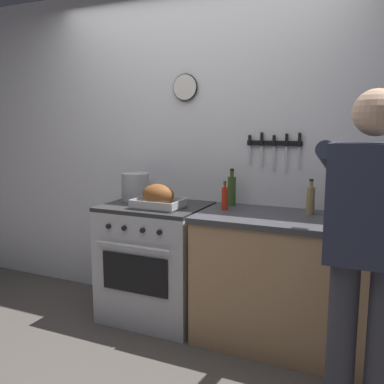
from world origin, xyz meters
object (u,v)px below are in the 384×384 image
(person_cook, at_px, (368,243))
(bottle_olive_oil, at_px, (232,190))
(cutting_board, at_px, (373,223))
(bottle_hot_sauce, at_px, (225,198))
(roasting_pan, at_px, (158,197))
(bottle_vinegar, at_px, (311,200))
(stove, at_px, (156,261))
(stock_pot, at_px, (135,187))

(person_cook, height_order, bottle_olive_oil, person_cook)
(cutting_board, relative_size, bottle_hot_sauce, 1.72)
(roasting_pan, xyz_separation_m, bottle_vinegar, (1.05, 0.24, 0.02))
(stove, bearing_deg, person_cook, -23.78)
(cutting_board, bearing_deg, stock_pot, 175.78)
(roasting_pan, distance_m, stock_pot, 0.40)
(roasting_pan, bearing_deg, bottle_olive_oil, 34.75)
(roasting_pan, bearing_deg, bottle_hot_sauce, 16.72)
(bottle_hot_sauce, bearing_deg, cutting_board, -2.69)
(stove, relative_size, roasting_pan, 2.56)
(stock_pot, bearing_deg, bottle_olive_oil, 6.58)
(person_cook, xyz_separation_m, bottle_hot_sauce, (-0.97, 0.70, 0.03))
(stove, xyz_separation_m, bottle_vinegar, (1.13, 0.13, 0.55))
(roasting_pan, distance_m, cutting_board, 1.45)
(roasting_pan, bearing_deg, stock_pot, 146.10)
(roasting_pan, relative_size, bottle_hot_sauce, 1.69)
(stove, bearing_deg, stock_pot, 154.74)
(stock_pot, distance_m, bottle_hot_sauce, 0.80)
(roasting_pan, xyz_separation_m, stock_pot, (-0.33, 0.22, 0.03))
(bottle_hot_sauce, bearing_deg, stove, -176.63)
(stove, height_order, bottle_vinegar, bottle_vinegar)
(bottle_olive_oil, xyz_separation_m, bottle_vinegar, (0.59, -0.07, -0.02))
(stock_pot, bearing_deg, person_cook, -23.99)
(cutting_board, height_order, bottle_olive_oil, bottle_olive_oil)
(cutting_board, bearing_deg, bottle_vinegar, 159.70)
(person_cook, relative_size, bottle_hot_sauce, 7.95)
(person_cook, relative_size, bottle_vinegar, 6.88)
(roasting_pan, bearing_deg, bottle_vinegar, 12.99)
(person_cook, bearing_deg, roasting_pan, 62.18)
(stock_pot, height_order, bottle_hot_sauce, stock_pot)
(person_cook, height_order, roasting_pan, person_cook)
(bottle_olive_oil, bearing_deg, roasting_pan, -145.25)
(stock_pot, relative_size, cutting_board, 0.62)
(person_cook, relative_size, roasting_pan, 4.72)
(stove, height_order, person_cook, person_cook)
(roasting_pan, height_order, bottle_vinegar, bottle_vinegar)
(stock_pot, xyz_separation_m, bottle_olive_oil, (0.79, 0.09, 0.01))
(stove, relative_size, bottle_vinegar, 3.73)
(roasting_pan, bearing_deg, person_cook, -21.41)
(roasting_pan, height_order, bottle_hot_sauce, bottle_hot_sauce)
(stock_pot, bearing_deg, stove, -25.26)
(roasting_pan, distance_m, bottle_hot_sauce, 0.48)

